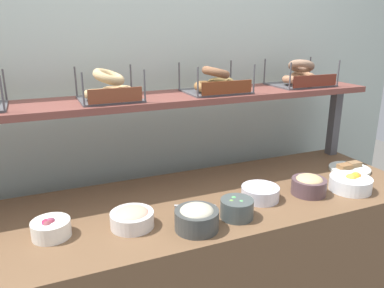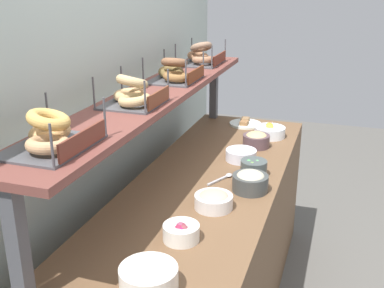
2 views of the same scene
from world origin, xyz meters
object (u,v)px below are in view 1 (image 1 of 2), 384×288
Objects in this scene: bowl_hummus at (309,185)px; bowl_beet_salad at (51,228)px; bowl_lox_spread at (132,218)px; bagel_basket_plain at (109,89)px; bowl_veggie_mix at (237,208)px; bowl_fruit_salad at (351,183)px; serving_plate_white at (349,168)px; bowl_tuna_salad at (197,217)px; serving_spoon_near_plate at (202,206)px; bowl_scallion_spread at (260,191)px; bagel_basket_everything at (300,77)px; bagel_basket_cinnamon_raisin at (216,83)px.

bowl_beet_salad is (-1.12, 0.07, -0.01)m from bowl_hummus.
bagel_basket_plain is (0.02, 0.37, 0.44)m from bowl_lox_spread.
bowl_fruit_salad is at bearing 2.21° from bowl_veggie_mix.
serving_plate_white is (0.40, 0.15, -0.03)m from bowl_hummus.
bowl_lox_spread is 0.58m from bagel_basket_plain.
bowl_veggie_mix is 0.79× the size of bowl_tuna_salad.
serving_spoon_near_plate is 0.65m from bagel_basket_plain.
bowl_fruit_salad is 0.28m from serving_plate_white.
bowl_fruit_salad is (0.21, -0.04, -0.01)m from bowl_hummus.
bowl_tuna_salad is (-0.37, -0.13, 0.01)m from bowl_scallion_spread.
bowl_fruit_salad is 0.73× the size of bagel_basket_plain.
bowl_fruit_salad reaches higher than bowl_scallion_spread.
bagel_basket_everything reaches higher than bowl_scallion_spread.
bagel_basket_plain reaches higher than bagel_basket_cinnamon_raisin.
bagel_basket_plain is at bearing 147.81° from bowl_scallion_spread.
bagel_basket_everything reaches higher than bowl_beet_salad.
serving_plate_white is at bearing 13.57° from bowl_tuna_salad.
bowl_fruit_salad is 0.80m from bagel_basket_cinnamon_raisin.
bowl_fruit_salad is 1.14× the size of bowl_tuna_salad.
bowl_fruit_salad is 0.60× the size of bagel_basket_everything.
bowl_tuna_salad is 1.07m from bagel_basket_everything.
bagel_basket_cinnamon_raisin is (-0.29, 0.40, 0.43)m from bowl_hummus.
bowl_hummus is 0.65m from bagel_basket_cinnamon_raisin.
bowl_lox_spread is 0.25m from bowl_tuna_salad.
bowl_hummus is 0.61m from bowl_tuna_salad.
serving_plate_white is 0.70× the size of bagel_basket_cinnamon_raisin.
serving_spoon_near_plate is at bearing -123.31° from bagel_basket_cinnamon_raisin.
bowl_veggie_mix is at bearing -54.45° from serving_spoon_near_plate.
bowl_hummus is at bearing -3.60° from bowl_beet_salad.
serving_plate_white is 0.81× the size of bagel_basket_plain.
bagel_basket_plain is at bearing 131.73° from serving_spoon_near_plate.
bowl_lox_spread is at bearing -174.07° from serving_plate_white.
bowl_veggie_mix is at bearing -11.22° from bowl_beet_salad.
bowl_hummus is at bearing -119.55° from bagel_basket_everything.
bagel_basket_plain reaches higher than bowl_fruit_salad.
bowl_fruit_salad reaches higher than bowl_beet_salad.
bowl_tuna_salad reaches higher than bowl_veggie_mix.
bagel_basket_plain is (-0.39, 0.47, 0.44)m from bowl_veggie_mix.
bagel_basket_plain is at bearing 153.90° from bowl_hummus.
bowl_veggie_mix is 0.63m from bowl_fruit_salad.
bowl_lox_spread is 0.32m from serving_spoon_near_plate.
bowl_beet_salad is at bearing 168.78° from bowl_veggie_mix.
bowl_hummus is at bearing -8.80° from bowl_scallion_spread.
bowl_tuna_salad is (0.22, -0.12, 0.01)m from bowl_lox_spread.
bowl_veggie_mix is 0.72m from bowl_beet_salad.
bagel_basket_everything is at bearing 36.49° from bowl_veggie_mix.
bowl_tuna_salad is at bearing -173.51° from bowl_veggie_mix.
bowl_veggie_mix is 0.42× the size of bagel_basket_everything.
serving_plate_white is (1.52, 0.08, -0.02)m from bowl_beet_salad.
bowl_fruit_salad is 1.14× the size of serving_spoon_near_plate.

